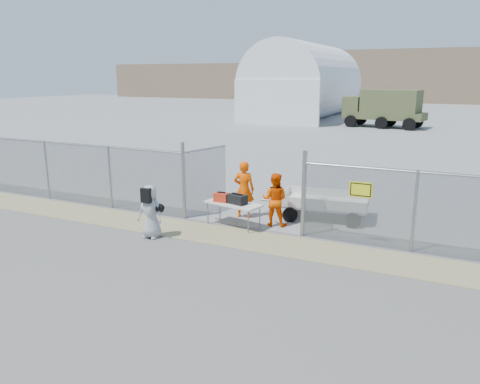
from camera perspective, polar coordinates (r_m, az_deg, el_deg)
The scene contains 14 objects.
ground at distance 12.80m, azimuth -3.85°, elevation -6.75°, with size 160.00×160.00×0.00m, color #545252.
tarmac_inside at distance 52.96m, azimuth 19.01°, elevation 8.33°, with size 160.00×80.00×0.01m, color gray.
dirt_strip at distance 13.63m, azimuth -1.80°, elevation -5.39°, with size 44.00×1.60×0.01m, color #968B60.
distant_hills at distance 88.44m, azimuth 25.35°, elevation 12.65°, with size 140.00×6.00×9.00m, color #7F684F, non-canonical shape.
chain_link_fence at distance 14.17m, azimuth 0.00°, elevation 0.00°, with size 40.00×0.20×2.20m, color gray, non-canonical shape.
quonset_hangar at distance 52.88m, azimuth 8.01°, elevation 13.27°, with size 9.00×18.00×8.00m, color white, non-canonical shape.
folding_table at distance 14.40m, azimuth -0.82°, elevation -2.77°, with size 1.76×0.73×0.75m, color silver, non-canonical shape.
orange_bag at distance 14.42m, azimuth -2.28°, elevation -0.65°, with size 0.44×0.29×0.27m, color red.
black_duffel at distance 14.17m, azimuth -0.35°, elevation -0.88°, with size 0.58×0.34×0.28m, color black.
security_worker_left at distance 15.17m, azimuth 0.49°, elevation 0.31°, with size 0.69×0.45×1.88m, color #FF5000.
security_worker_right at distance 14.40m, azimuth 4.25°, elevation -0.92°, with size 0.81×0.63×1.66m, color #FF5000.
visitor at distance 13.55m, azimuth -10.86°, elevation -2.35°, with size 0.76×0.49×1.55m, color #A5A5A5.
utility_trailer at distance 15.46m, azimuth 10.30°, elevation -1.60°, with size 3.58×1.84×0.87m, color silver, non-canonical shape.
military_truck at distance 44.34m, azimuth 17.20°, elevation 9.66°, with size 6.99×2.58×3.33m, color #505930, non-canonical shape.
Camera 1 is at (5.87, -10.44, 4.52)m, focal length 35.00 mm.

